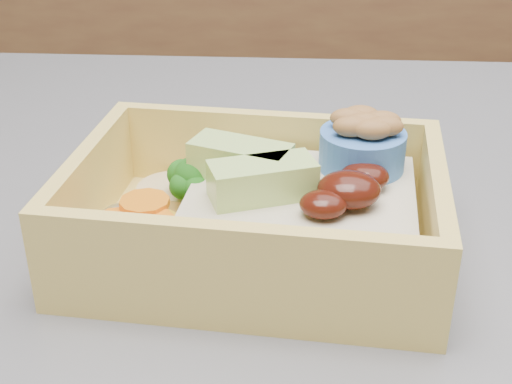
{
  "coord_description": "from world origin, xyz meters",
  "views": [
    {
      "loc": [
        -0.18,
        -0.34,
        1.13
      ],
      "look_at": [
        -0.2,
        -0.02,
        0.96
      ],
      "focal_mm": 50.0,
      "sensor_mm": 36.0,
      "label": 1
    }
  ],
  "objects": [
    {
      "name": "bento_box",
      "position": [
        -0.2,
        -0.02,
        0.94
      ],
      "size": [
        0.2,
        0.15,
        0.07
      ],
      "rotation": [
        0.0,
        0.0,
        -0.09
      ],
      "color": "#E4C45E",
      "rests_on": "island"
    }
  ]
}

